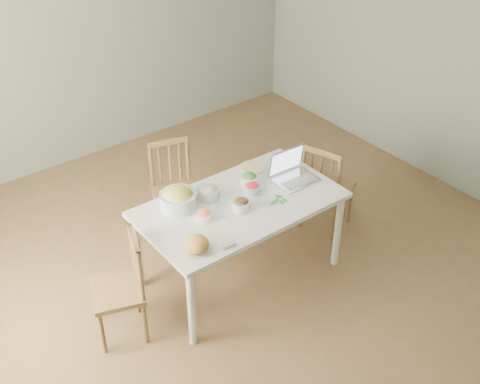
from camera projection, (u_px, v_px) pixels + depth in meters
floor at (238, 264)px, 5.30m from camera, size 5.00×5.00×0.00m
wall_back at (88, 34)px, 6.17m from camera, size 5.00×0.00×2.70m
wall_right at (446, 51)px, 5.79m from camera, size 0.00×5.00×2.70m
dining_table at (240, 240)px, 4.98m from camera, size 1.60×0.90×0.75m
chair_far at (176, 191)px, 5.44m from camera, size 0.49×0.47×0.89m
chair_left at (117, 289)px, 4.41m from camera, size 0.47×0.48×0.87m
chair_right at (328, 184)px, 5.51m from camera, size 0.49×0.50×0.90m
bread_boule at (196, 244)px, 4.25m from camera, size 0.20×0.20×0.12m
butter_stick at (229, 246)px, 4.31m from camera, size 0.10×0.04×0.03m
bowl_squash at (178, 198)px, 4.67m from camera, size 0.38×0.38×0.17m
bowl_carrot at (205, 215)px, 4.56m from camera, size 0.15×0.15×0.07m
bowl_onion at (208, 192)px, 4.80m from camera, size 0.20×0.20×0.10m
bowl_mushroom at (241, 205)px, 4.66m from camera, size 0.15×0.15×0.10m
bowl_redpep at (253, 188)px, 4.86m from camera, size 0.17×0.17×0.08m
bowl_broccoli at (249, 178)px, 4.96m from camera, size 0.18×0.18×0.09m
flatbread at (253, 168)px, 5.17m from camera, size 0.26×0.26×0.02m
basil_bunch at (277, 200)px, 4.78m from camera, size 0.18×0.18×0.02m
laptop at (297, 168)px, 4.95m from camera, size 0.36×0.29×0.25m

